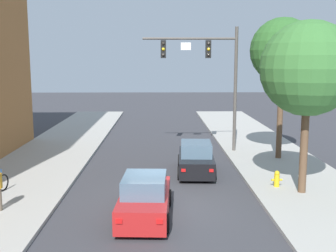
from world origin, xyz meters
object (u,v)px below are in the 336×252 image
at_px(street_tree_nearest, 308,69).
at_px(car_lead_black, 196,159).
at_px(fire_hydrant, 277,179).
at_px(street_tree_second, 283,51).
at_px(car_following_red, 145,199).
at_px(traffic_signal_mast, 210,67).

bearing_deg(street_tree_nearest, car_lead_black, 138.64).
bearing_deg(fire_hydrant, street_tree_nearest, -43.07).
bearing_deg(street_tree_nearest, street_tree_second, 82.85).
bearing_deg(street_tree_second, car_following_red, -130.07).
bearing_deg(street_tree_nearest, fire_hydrant, 136.93).
bearing_deg(car_following_red, street_tree_nearest, 20.19).
bearing_deg(fire_hydrant, car_lead_black, 139.10).
bearing_deg(car_following_red, fire_hydrant, 29.34).
height_order(traffic_signal_mast, fire_hydrant, traffic_signal_mast).
relative_size(traffic_signal_mast, street_tree_nearest, 1.05).
xyz_separation_m(traffic_signal_mast, car_following_red, (-3.56, -10.74, -4.58)).
distance_m(traffic_signal_mast, street_tree_second, 4.37).
relative_size(car_lead_black, street_tree_nearest, 0.61).
distance_m(fire_hydrant, street_tree_nearest, 4.95).
bearing_deg(fire_hydrant, street_tree_second, 73.44).
distance_m(car_lead_black, street_tree_second, 7.84).
distance_m(traffic_signal_mast, fire_hydrant, 9.19).
height_order(car_following_red, street_tree_second, street_tree_second).
bearing_deg(traffic_signal_mast, street_tree_second, -28.23).
bearing_deg(street_tree_nearest, traffic_signal_mast, 109.67).
height_order(traffic_signal_mast, car_lead_black, traffic_signal_mast).
distance_m(traffic_signal_mast, street_tree_nearest, 8.85).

